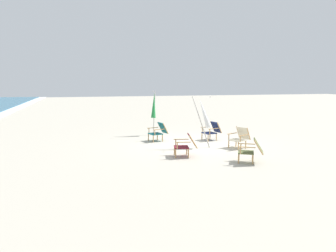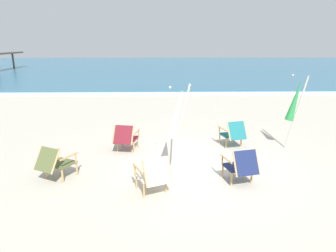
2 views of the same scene
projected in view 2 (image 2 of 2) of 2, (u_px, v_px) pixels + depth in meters
name	position (u px, v px, depth m)	size (l,w,h in m)	color
ground_plane	(199.00, 165.00, 7.40)	(80.00, 80.00, 0.00)	#B7AF9E
sea	(168.00, 66.00, 36.99)	(80.00, 40.00, 0.10)	#2D6684
surf_band	(177.00, 93.00, 17.46)	(80.00, 1.10, 0.06)	white
beach_chair_back_left	(233.00, 133.00, 8.52)	(0.75, 0.87, 0.79)	#196066
beach_chair_front_right	(55.00, 162.00, 6.48)	(0.87, 0.95, 0.77)	#515B33
beach_chair_back_right	(241.00, 165.00, 6.29)	(0.73, 0.85, 0.79)	#19234C
beach_chair_front_left	(154.00, 174.00, 5.86)	(0.82, 0.89, 0.80)	beige
beach_chair_mid_center	(126.00, 137.00, 8.18)	(0.71, 0.87, 0.77)	maroon
umbrella_furled_white	(177.00, 115.00, 6.89)	(0.64, 0.70, 2.00)	#B7B2A8
umbrella_furled_green	(295.00, 101.00, 8.17)	(0.50, 0.39, 2.10)	#B7B2A8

